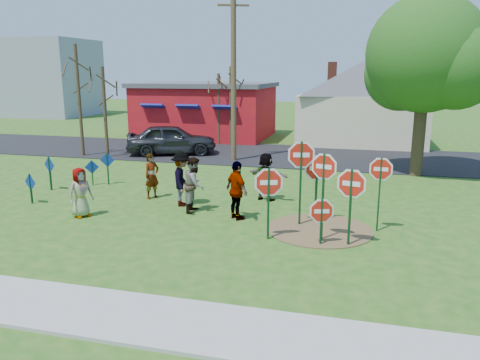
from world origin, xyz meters
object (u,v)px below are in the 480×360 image
object	(u,v)px
utility_pole	(234,70)
stop_sign_d	(381,176)
leafy_tree	(428,60)
stop_sign_b	(301,162)
person_a	(80,192)
suv	(172,139)
stop_sign_c	(324,177)
person_b	(152,176)
stop_sign_a	(269,188)

from	to	relation	value
utility_pole	stop_sign_d	bearing A→B (deg)	-53.94
leafy_tree	stop_sign_b	bearing A→B (deg)	-117.19
stop_sign_b	person_a	world-z (taller)	stop_sign_b
suv	utility_pole	distance (m)	5.58
person_a	suv	bearing A→B (deg)	38.14
stop_sign_b	person_a	xyz separation A→B (m)	(-7.08, -0.97, -1.18)
stop_sign_d	utility_pole	distance (m)	12.60
stop_sign_d	utility_pole	bearing A→B (deg)	129.72
stop_sign_c	utility_pole	xyz separation A→B (m)	(-5.64, 11.10, 2.90)
suv	utility_pole	bearing A→B (deg)	-123.69
person_b	stop_sign_d	bearing A→B (deg)	-72.98
stop_sign_a	utility_pole	distance (m)	12.55
stop_sign_d	person_b	xyz separation A→B (m)	(-8.15, 1.74, -0.85)
stop_sign_a	suv	xyz separation A→B (m)	(-8.09, 12.26, -0.60)
stop_sign_a	suv	bearing A→B (deg)	107.11
stop_sign_a	person_a	distance (m)	6.43
stop_sign_d	person_b	bearing A→B (deg)	171.61
stop_sign_a	suv	distance (m)	14.70
person_b	suv	distance (m)	9.50
person_b	leafy_tree	xyz separation A→B (m)	(10.19, 6.76, 4.31)
stop_sign_c	person_b	bearing A→B (deg)	170.66
person_b	utility_pole	xyz separation A→B (m)	(0.95, 8.14, 3.89)
person_a	leafy_tree	world-z (taller)	leafy_tree
person_a	utility_pole	size ratio (longest dim) A/B	0.18
person_a	utility_pole	bearing A→B (deg)	18.27
stop_sign_b	stop_sign_a	bearing A→B (deg)	-126.99
stop_sign_c	person_b	xyz separation A→B (m)	(-6.59, 2.96, -0.99)
stop_sign_c	person_b	distance (m)	7.30
stop_sign_a	person_a	size ratio (longest dim) A/B	1.34
person_b	stop_sign_b	bearing A→B (deg)	-77.80
person_a	stop_sign_a	bearing A→B (deg)	-64.80
person_a	leafy_tree	distance (m)	15.50
stop_sign_c	leafy_tree	xyz separation A→B (m)	(3.60, 9.73, 3.31)
suv	stop_sign_a	bearing A→B (deg)	-167.76
stop_sign_d	utility_pole	size ratio (longest dim) A/B	0.26
stop_sign_d	person_a	size ratio (longest dim) A/B	1.43
stop_sign_d	utility_pole	xyz separation A→B (m)	(-7.19, 9.88, 3.04)
stop_sign_c	utility_pole	bearing A→B (deg)	131.77
stop_sign_c	utility_pole	world-z (taller)	utility_pole
stop_sign_c	leafy_tree	world-z (taller)	leafy_tree
stop_sign_a	person_a	world-z (taller)	stop_sign_a
stop_sign_b	suv	size ratio (longest dim) A/B	0.55
leafy_tree	person_b	bearing A→B (deg)	-146.42
stop_sign_d	leafy_tree	xyz separation A→B (m)	(2.04, 8.51, 3.46)
person_a	person_b	world-z (taller)	person_b
stop_sign_b	suv	world-z (taller)	stop_sign_b
stop_sign_a	utility_pole	size ratio (longest dim) A/B	0.25
stop_sign_c	person_a	bearing A→B (deg)	-166.84
stop_sign_b	leafy_tree	bearing A→B (deg)	51.26
suv	stop_sign_b	bearing A→B (deg)	-161.96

